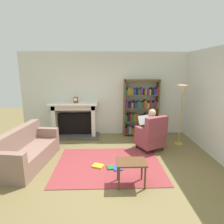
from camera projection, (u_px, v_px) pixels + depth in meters
name	position (u px, v px, depth m)	size (l,w,h in m)	color
ground	(109.00, 172.00, 4.06)	(14.00, 14.00, 0.00)	olive
back_wall	(108.00, 94.00, 6.25)	(5.60, 0.10, 2.70)	silver
side_wall_right	(207.00, 100.00, 5.07)	(0.10, 5.20, 2.70)	silver
area_rug	(109.00, 165.00, 4.36)	(2.40, 1.80, 0.01)	#923539
fireplace	(75.00, 118.00, 6.14)	(1.56, 0.64, 1.13)	#4C4742
mantel_clock	(76.00, 100.00, 5.90)	(0.14, 0.14, 0.18)	brown
bookshelf	(141.00, 109.00, 6.17)	(1.13, 0.32, 1.84)	brown
armchair_reading	(152.00, 135.00, 5.07)	(0.85, 0.84, 0.97)	#331E14
seated_reader	(149.00, 127.00, 5.13)	(0.52, 0.60, 1.14)	silver
sofa_floral	(28.00, 151.00, 4.33)	(0.95, 1.78, 0.85)	#8D6C5F
side_table	(131.00, 165.00, 3.53)	(0.56, 0.39, 0.48)	brown
scattered_books	(107.00, 167.00, 4.22)	(0.69, 0.36, 0.04)	#267233
floor_lamp	(182.00, 95.00, 5.23)	(0.32, 0.32, 1.74)	#B7933F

